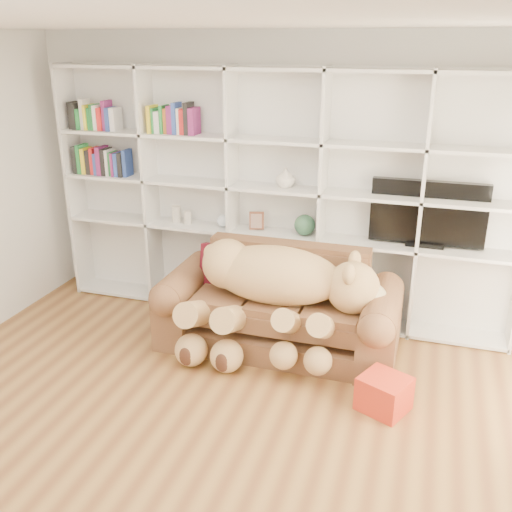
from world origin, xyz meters
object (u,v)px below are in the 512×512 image
(sofa, at_px, (279,311))
(tv, at_px, (428,214))
(teddy_bear, at_px, (274,289))
(gift_box, at_px, (384,394))

(sofa, height_order, tv, tv)
(teddy_bear, xyz_separation_m, tv, (1.18, 0.83, 0.53))
(sofa, height_order, teddy_bear, teddy_bear)
(sofa, relative_size, gift_box, 6.25)
(teddy_bear, xyz_separation_m, gift_box, (1.01, -0.53, -0.49))
(teddy_bear, height_order, gift_box, teddy_bear)
(gift_box, distance_m, tv, 1.71)
(teddy_bear, height_order, tv, tv)
(teddy_bear, relative_size, tv, 1.69)
(gift_box, bearing_deg, teddy_bear, 152.44)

